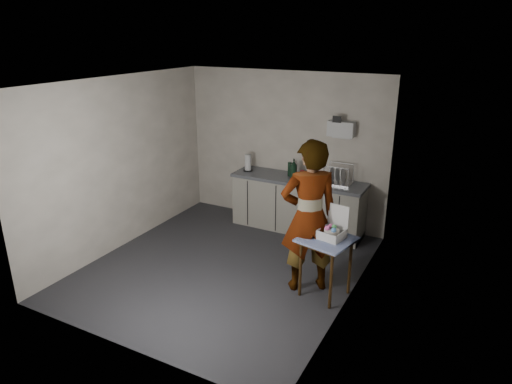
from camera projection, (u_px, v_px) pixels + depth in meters
The scene contains 15 objects.
ground at pixel (225, 267), 6.55m from camera, with size 4.00×4.00×0.00m, color #28282D.
wall_back at pixel (284, 149), 7.77m from camera, with size 3.60×0.02×2.60m, color #B1A99A.
wall_right at pixel (353, 203), 5.33m from camera, with size 0.02×4.00×2.60m, color #B1A99A.
wall_left at pixel (122, 164), 6.89m from camera, with size 0.02×4.00×2.60m, color #B1A99A.
ceiling at pixel (220, 82), 5.67m from camera, with size 3.60×4.00×0.01m, color white.
kitchen_counter at pixel (298, 206), 7.65m from camera, with size 2.24×0.62×0.91m.
wall_shelf at pixel (341, 129), 7.12m from camera, with size 0.42×0.18×0.37m.
side_table at pixel (327, 246), 5.65m from camera, with size 0.73×0.73×0.79m.
standing_man at pixel (309, 217), 5.71m from camera, with size 0.73×0.48×2.00m, color #B2A593.
soap_bottle at pixel (294, 169), 7.43m from camera, with size 0.13×0.13×0.33m, color black.
soda_can at pixel (302, 174), 7.46m from camera, with size 0.07×0.07×0.14m, color red.
dark_bottle at pixel (290, 169), 7.58m from camera, with size 0.07×0.07×0.23m, color black.
paper_towel at pixel (248, 163), 7.85m from camera, with size 0.16×0.16×0.29m.
dish_rack at pixel (338, 179), 7.23m from camera, with size 0.44×0.33×0.31m.
bakery_box at pixel (332, 231), 5.61m from camera, with size 0.33×0.34×0.40m.
Camera 1 is at (3.10, -4.93, 3.21)m, focal length 32.00 mm.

